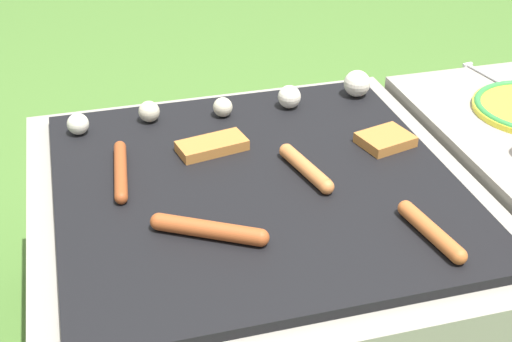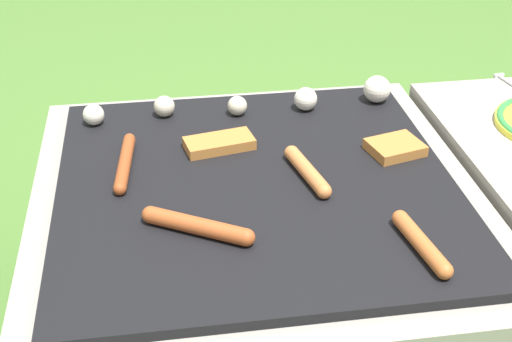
{
  "view_description": "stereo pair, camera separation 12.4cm",
  "coord_description": "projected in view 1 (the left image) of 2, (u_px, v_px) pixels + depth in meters",
  "views": [
    {
      "loc": [
        -0.28,
        -1.02,
        1.08
      ],
      "look_at": [
        0.0,
        0.0,
        0.43
      ],
      "focal_mm": 50.0,
      "sensor_mm": 36.0,
      "label": 1
    },
    {
      "loc": [
        -0.16,
        -1.04,
        1.08
      ],
      "look_at": [
        0.0,
        0.0,
        0.43
      ],
      "focal_mm": 50.0,
      "sensor_mm": 36.0,
      "label": 2
    }
  ],
  "objects": [
    {
      "name": "grill",
      "position": [
        256.0,
        272.0,
        1.36
      ],
      "size": [
        0.79,
        0.79,
        0.41
      ],
      "color": "gray",
      "rests_on": "ground_plane"
    },
    {
      "name": "sausage_front_center",
      "position": [
        306.0,
        168.0,
        1.26
      ],
      "size": [
        0.06,
        0.16,
        0.03
      ],
      "color": "#C6753D",
      "rests_on": "grill"
    },
    {
      "name": "sausage_back_right",
      "position": [
        121.0,
        171.0,
        1.26
      ],
      "size": [
        0.04,
        0.19,
        0.02
      ],
      "color": "#93421E",
      "rests_on": "grill"
    },
    {
      "name": "sausage_mid_right",
      "position": [
        209.0,
        229.0,
        1.1
      ],
      "size": [
        0.17,
        0.11,
        0.03
      ],
      "color": "#A34C23",
      "rests_on": "grill"
    },
    {
      "name": "sausage_mid_left",
      "position": [
        431.0,
        231.0,
        1.1
      ],
      "size": [
        0.05,
        0.16,
        0.03
      ],
      "color": "#B7602D",
      "rests_on": "grill"
    },
    {
      "name": "bread_slice_left",
      "position": [
        385.0,
        140.0,
        1.36
      ],
      "size": [
        0.11,
        0.1,
        0.02
      ],
      "color": "#B27033",
      "rests_on": "grill"
    },
    {
      "name": "bread_slice_right",
      "position": [
        212.0,
        146.0,
        1.34
      ],
      "size": [
        0.14,
        0.08,
        0.02
      ],
      "color": "#B27033",
      "rests_on": "grill"
    },
    {
      "name": "mushroom_row",
      "position": [
        256.0,
        99.0,
        1.47
      ],
      "size": [
        0.64,
        0.07,
        0.06
      ],
      "color": "silver",
      "rests_on": "grill"
    },
    {
      "name": "fork_utensil",
      "position": [
        490.0,
        77.0,
        1.62
      ],
      "size": [
        0.05,
        0.19,
        0.01
      ],
      "color": "silver",
      "rests_on": "side_ledge"
    }
  ]
}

